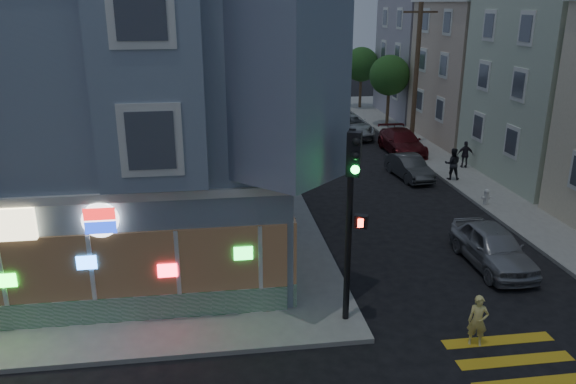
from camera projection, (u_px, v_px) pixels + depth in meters
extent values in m
cube|color=gray|center=(4.00, 163.00, 33.21)|extent=(33.00, 42.00, 0.15)
cube|color=gray|center=(572.00, 143.00, 38.07)|extent=(24.00, 42.00, 0.15)
cube|color=slate|center=(83.00, 98.00, 21.17)|extent=(14.00, 14.00, 11.00)
cube|color=silver|center=(88.00, 141.00, 21.70)|extent=(14.30, 14.30, 0.25)
cube|color=#196B33|center=(54.00, 314.00, 16.18)|extent=(13.60, 0.12, 0.80)
cube|color=#382B1E|center=(47.00, 270.00, 15.74)|extent=(13.60, 0.10, 2.00)
cylinder|color=white|center=(100.00, 220.00, 15.41)|extent=(1.00, 0.12, 1.00)
cube|color=#B7A18D|center=(517.00, 72.00, 38.02)|extent=(12.00, 8.60, 9.00)
cube|color=#928D9B|center=(461.00, 50.00, 46.22)|extent=(12.00, 8.60, 10.50)
cylinder|color=#4C3826|center=(416.00, 75.00, 36.08)|extent=(0.30, 0.30, 9.00)
cube|color=#4C3826|center=(421.00, 12.00, 34.84)|extent=(2.20, 0.12, 0.12)
cylinder|color=#4C3826|center=(388.00, 105.00, 42.66)|extent=(0.24, 0.24, 3.20)
sphere|color=#1E4719|center=(389.00, 75.00, 41.96)|extent=(3.00, 3.00, 3.00)
cylinder|color=#4C3826|center=(360.00, 89.00, 50.17)|extent=(0.24, 0.24, 3.20)
sphere|color=#1E4719|center=(361.00, 64.00, 49.47)|extent=(3.00, 3.00, 3.00)
imported|color=#E9D977|center=(478.00, 321.00, 15.46)|extent=(0.64, 0.53, 1.49)
imported|color=black|center=(452.00, 164.00, 29.68)|extent=(0.97, 0.84, 1.69)
imported|color=#27232B|center=(465.00, 155.00, 31.82)|extent=(0.95, 0.55, 1.52)
imported|color=#96979D|center=(493.00, 247.00, 20.18)|extent=(1.79, 4.37, 1.48)
imported|color=#383A3D|center=(409.00, 167.00, 30.44)|extent=(1.71, 3.91, 1.25)
imported|color=#531318|center=(402.00, 142.00, 35.47)|extent=(2.08, 5.08, 1.47)
imported|color=#A7AFB2|center=(350.00, 126.00, 40.06)|extent=(2.77, 5.54, 1.51)
cylinder|color=black|center=(349.00, 229.00, 15.81)|extent=(0.18, 0.18, 5.75)
cube|color=black|center=(354.00, 154.00, 14.86)|extent=(0.46, 0.44, 1.21)
sphere|color=black|center=(356.00, 142.00, 14.56)|extent=(0.23, 0.23, 0.23)
sphere|color=black|center=(356.00, 156.00, 14.68)|extent=(0.23, 0.23, 0.23)
sphere|color=#19F23F|center=(355.00, 170.00, 14.80)|extent=(0.23, 0.23, 0.23)
cube|color=black|center=(361.00, 221.00, 15.56)|extent=(0.43, 0.36, 0.37)
cube|color=#FF2614|center=(362.00, 223.00, 15.44)|extent=(0.25, 0.02, 0.25)
cylinder|color=silver|center=(486.00, 198.00, 26.10)|extent=(0.23, 0.23, 0.57)
sphere|color=silver|center=(487.00, 192.00, 25.99)|extent=(0.25, 0.25, 0.25)
cylinder|color=silver|center=(486.00, 198.00, 26.08)|extent=(0.43, 0.11, 0.11)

